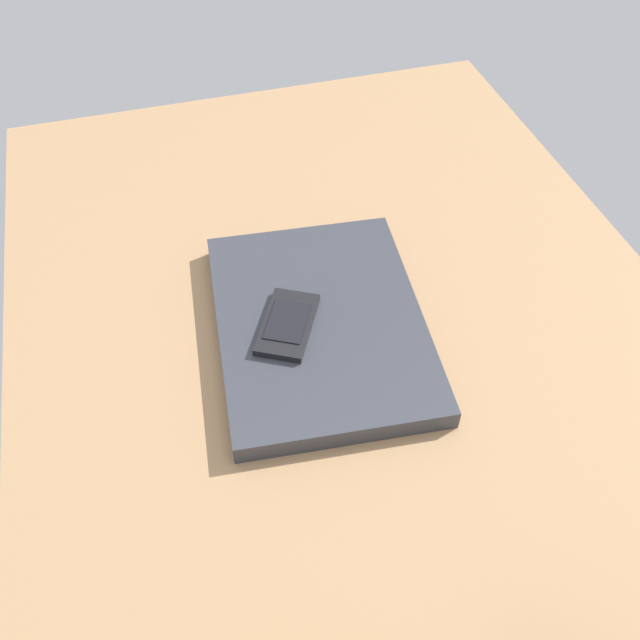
% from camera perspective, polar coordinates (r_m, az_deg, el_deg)
% --- Properties ---
extents(desk_surface, '(1.20, 0.80, 0.03)m').
position_cam_1_polar(desk_surface, '(0.82, 3.52, -3.47)').
color(desk_surface, '#9E7751').
rests_on(desk_surface, ground).
extents(laptop_closed, '(0.34, 0.27, 0.03)m').
position_cam_1_polar(laptop_closed, '(0.82, 0.00, -0.34)').
color(laptop_closed, '#33353D').
rests_on(laptop_closed, desk_surface).
extents(cell_phone_on_laptop, '(0.11, 0.10, 0.01)m').
position_cam_1_polar(cell_phone_on_laptop, '(0.80, -2.65, -0.33)').
color(cell_phone_on_laptop, black).
rests_on(cell_phone_on_laptop, laptop_closed).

